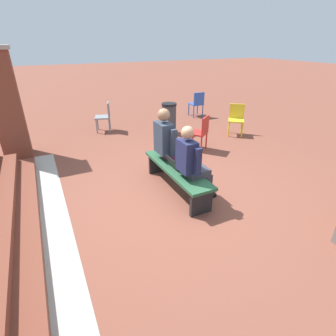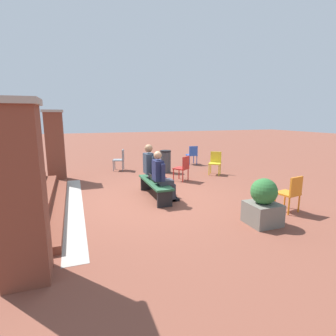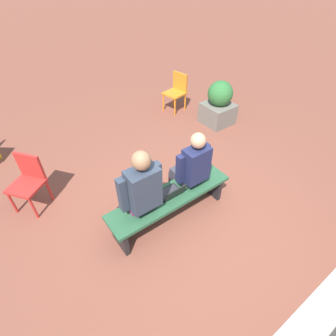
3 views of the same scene
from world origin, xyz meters
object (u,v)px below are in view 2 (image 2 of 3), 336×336
Objects in this scene: person_adult at (153,168)px; plastic_chair_far_left at (291,192)px; laptop at (155,179)px; planter at (263,203)px; plastic_chair_mid_courtyard at (192,154)px; plastic_chair_foreground at (120,158)px; bench at (155,185)px; person_student at (162,175)px; plastic_chair_near_bench_right at (183,167)px; plastic_chair_near_bench_left at (215,162)px; litter_bin at (166,161)px.

person_adult is 3.53m from plastic_chair_far_left.
planter is at bearing -147.51° from laptop.
plastic_chair_mid_courtyard is (4.19, -3.04, -0.02)m from laptop.
plastic_chair_foreground is at bearing 3.41° from laptop.
bench is 1.30× the size of person_adult.
plastic_chair_foreground reaches higher than laptop.
plastic_chair_mid_courtyard is at bearing -33.03° from person_student.
plastic_chair_near_bench_right is (1.03, -1.35, -0.25)m from person_adult.
plastic_chair_far_left is at bearing 174.03° from plastic_chair_near_bench_left.
plastic_chair_far_left is at bearing -129.27° from bench.
bench is at bearing 50.73° from plastic_chair_far_left.
litter_bin is at bearing 60.80° from plastic_chair_near_bench_left.
litter_bin reaches higher than plastic_chair_foreground.
plastic_chair_far_left is 1.08m from planter.
plastic_chair_foreground is at bearing 59.10° from plastic_chair_near_bench_left.
plastic_chair_mid_courtyard reaches higher than bench.
plastic_chair_foreground and plastic_chair_near_bench_left have the same top height.
person_student is 5.45m from plastic_chair_mid_courtyard.
person_adult is 4.33× the size of laptop.
planter is at bearing -178.61° from plastic_chair_near_bench_right.
bench is at bearing -176.41° from plastic_chair_foreground.
person_adult is at bearing 44.67° from plastic_chair_far_left.
litter_bin reaches higher than plastic_chair_near_bench_right.
litter_bin is at bearing -20.72° from person_student.
planter reaches higher than plastic_chair_mid_courtyard.
bench is 2.09× the size of litter_bin.
person_adult is at bearing 27.03° from planter.
person_student is 3.01m from plastic_chair_far_left.
plastic_chair_far_left is at bearing -166.35° from litter_bin.
person_adult is (0.81, -0.01, 0.04)m from person_student.
plastic_chair_mid_courtyard is at bearing -36.00° from bench.
laptop is at bearing 135.66° from plastic_chair_near_bench_right.
laptop is 0.34× the size of planter.
person_student reaches higher than planter.
planter is (-2.41, -1.52, 0.08)m from bench.
bench is 3.22m from litter_bin.
bench is 2.14× the size of plastic_chair_mid_courtyard.
laptop is at bearing 11.48° from person_student.
plastic_chair_far_left is at bearing -155.15° from plastic_chair_foreground.
litter_bin is at bearing -26.49° from person_adult.
bench is at bearing -43.61° from laptop.
planter reaches higher than plastic_chair_near_bench_right.
bench is 2.14× the size of plastic_chair_near_bench_left.
laptop is 3.61m from plastic_chair_near_bench_left.
planter is (-2.40, -1.53, -0.06)m from laptop.
plastic_chair_mid_courtyard is at bearing -38.30° from person_adult.
plastic_chair_near_bench_left is at bearing -18.18° from planter.
plastic_chair_near_bench_left is (2.03, -2.98, -0.02)m from laptop.
plastic_chair_far_left is 1.00× the size of plastic_chair_mid_courtyard.
plastic_chair_near_bench_right is (1.46, -1.42, 0.13)m from bench.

